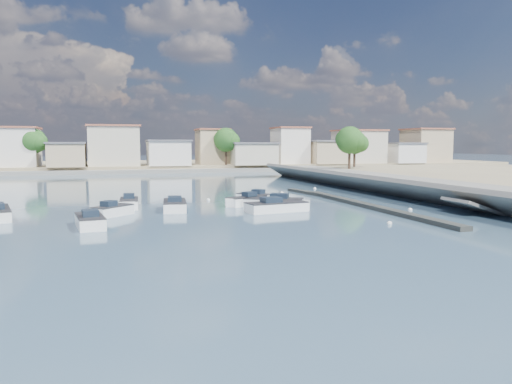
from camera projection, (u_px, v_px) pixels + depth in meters
ground at (224, 184)px, 72.20m from camera, size 400.00×400.00×0.00m
seawall_walkway at (455, 192)px, 51.40m from camera, size 5.00×90.00×1.80m
breakwater at (355, 203)px, 47.96m from camera, size 2.00×31.02×0.35m
far_shore_land at (178, 165)px, 121.87m from camera, size 160.00×40.00×1.40m
far_shore_quay at (191, 171)px, 101.81m from camera, size 160.00×2.50×0.80m
far_town at (235, 148)px, 110.00m from camera, size 113.01×12.80×8.35m
shore_trees at (234, 142)px, 100.80m from camera, size 74.56×38.32×7.92m
motorboat_a at (90, 221)px, 35.06m from camera, size 2.32×4.97×1.48m
motorboat_b at (114, 211)px, 40.53m from camera, size 3.57×3.71×1.48m
motorboat_c at (271, 203)px, 46.20m from camera, size 5.76×4.43×1.48m
motorboat_d at (245, 202)px, 47.19m from camera, size 4.32×3.09×1.48m
motorboat_e at (175, 205)px, 44.17m from camera, size 2.45×5.51×1.48m
motorboat_f at (254, 198)px, 50.46m from camera, size 3.53×3.85×1.48m
motorboat_g at (129, 204)px, 45.33m from camera, size 1.81×4.72×1.48m
motorboat_h at (280, 207)px, 43.05m from camera, size 6.06×2.92×1.48m
mooring_buoys at (321, 201)px, 50.57m from camera, size 16.15×28.52×0.37m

